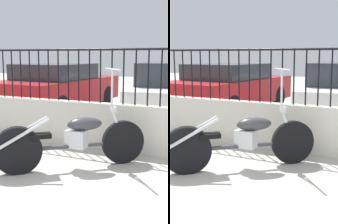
% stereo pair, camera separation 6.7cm
% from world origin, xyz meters
% --- Properties ---
extents(low_wall, '(10.09, 0.18, 0.76)m').
position_xyz_m(low_wall, '(0.00, 2.57, 0.38)').
color(low_wall, beige).
rests_on(low_wall, ground_plane).
extents(fence_railing, '(10.09, 0.04, 0.88)m').
position_xyz_m(fence_railing, '(0.00, 2.57, 1.34)').
color(fence_railing, black).
rests_on(fence_railing, low_wall).
extents(motorcycle_dark_grey, '(1.70, 1.46, 1.37)m').
position_xyz_m(motorcycle_dark_grey, '(-0.74, 1.45, 0.39)').
color(motorcycle_dark_grey, black).
rests_on(motorcycle_dark_grey, ground_plane).
extents(car_red, '(2.17, 4.16, 1.32)m').
position_xyz_m(car_red, '(-2.99, 5.34, 0.68)').
color(car_red, black).
rests_on(car_red, ground_plane).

